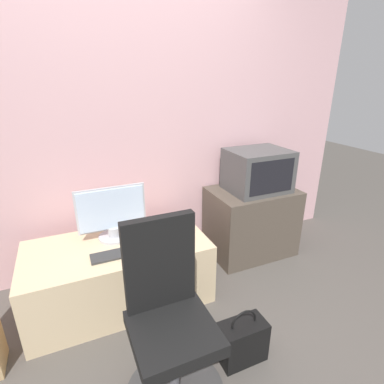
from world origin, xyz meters
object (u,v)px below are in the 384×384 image
Objects in this scene: office_chair at (170,330)px; main_monitor at (112,214)px; mouse at (152,245)px; handbag at (242,341)px; keyboard at (119,254)px; crt_tv at (258,170)px.

main_monitor is at bearing 96.38° from office_chair.
main_monitor is 8.82× the size of mouse.
office_chair reaches higher than handbag.
main_monitor is 1.33× the size of keyboard.
keyboard is 6.62× the size of mouse.
mouse is at bearing 115.78° from handbag.
mouse reaches higher than keyboard.
office_chair is at bearing -179.82° from handbag.
keyboard is at bearing -166.65° from crt_tv.
crt_tv reaches higher than keyboard.
mouse is at bearing -46.86° from main_monitor.
handbag is at bearing -59.11° from main_monitor.
main_monitor is 1.30m from crt_tv.
main_monitor is at bearing 133.14° from mouse.
main_monitor is at bearing -176.99° from crt_tv.
crt_tv reaches higher than main_monitor.
crt_tv is at bearing 15.71° from mouse.
office_chair reaches higher than main_monitor.
crt_tv is (1.07, 0.30, 0.33)m from mouse.
keyboard is at bearing -178.02° from mouse.
mouse is 0.70m from office_chair.
mouse is 0.06× the size of office_chair.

